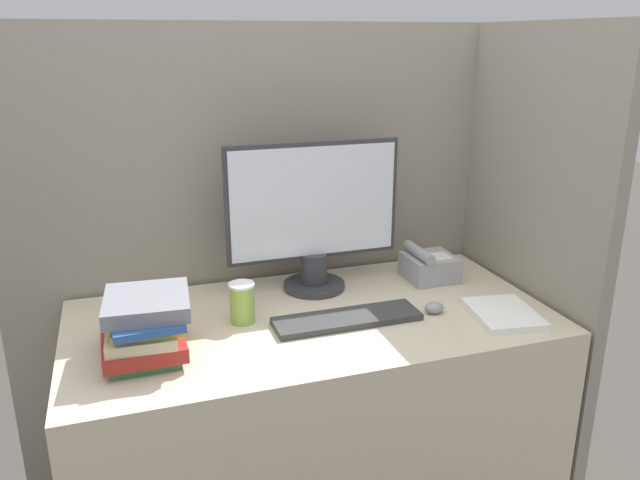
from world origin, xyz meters
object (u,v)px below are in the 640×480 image
(monitor, at_px, (314,220))
(keyboard, at_px, (347,319))
(mouse, at_px, (434,308))
(book_stack, at_px, (144,325))
(desk_telephone, at_px, (429,266))
(coffee_cup, at_px, (242,303))

(monitor, xyz_separation_m, keyboard, (0.01, -0.29, -0.23))
(mouse, bearing_deg, book_stack, 179.47)
(keyboard, relative_size, desk_telephone, 2.48)
(book_stack, bearing_deg, keyboard, 1.75)
(mouse, bearing_deg, desk_telephone, 65.66)
(book_stack, bearing_deg, mouse, -0.53)
(keyboard, bearing_deg, desk_telephone, 30.86)
(monitor, distance_m, desk_telephone, 0.46)
(monitor, relative_size, coffee_cup, 4.72)
(monitor, xyz_separation_m, book_stack, (-0.57, -0.30, -0.16))
(desk_telephone, bearing_deg, keyboard, -149.14)
(coffee_cup, xyz_separation_m, desk_telephone, (0.70, 0.14, -0.01))
(monitor, distance_m, mouse, 0.48)
(keyboard, relative_size, coffee_cup, 3.61)
(mouse, distance_m, coffee_cup, 0.59)
(keyboard, relative_size, book_stack, 1.51)
(monitor, relative_size, keyboard, 1.31)
(monitor, bearing_deg, coffee_cup, -146.95)
(keyboard, height_order, coffee_cup, coffee_cup)
(monitor, bearing_deg, desk_telephone, -6.68)
(monitor, relative_size, book_stack, 1.98)
(monitor, bearing_deg, book_stack, -152.04)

